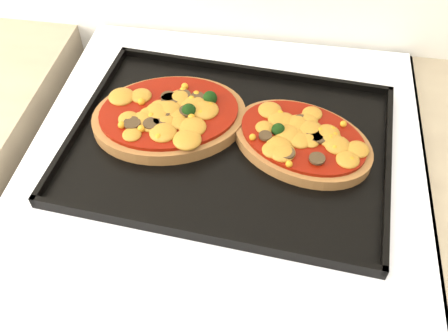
% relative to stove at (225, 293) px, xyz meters
% --- Properties ---
extents(stove, '(0.60, 0.60, 0.91)m').
position_rel_stove_xyz_m(stove, '(0.00, 0.00, 0.00)').
color(stove, white).
rests_on(stove, floor).
extents(baking_tray, '(0.49, 0.38, 0.02)m').
position_rel_stove_xyz_m(baking_tray, '(0.00, 0.01, 0.47)').
color(baking_tray, black).
rests_on(baking_tray, stove).
extents(pizza_left, '(0.27, 0.24, 0.03)m').
position_rel_stove_xyz_m(pizza_left, '(-0.09, 0.04, 0.48)').
color(pizza_left, brown).
rests_on(pizza_left, baking_tray).
extents(pizza_right, '(0.25, 0.22, 0.03)m').
position_rel_stove_xyz_m(pizza_right, '(0.11, 0.02, 0.48)').
color(pizza_right, brown).
rests_on(pizza_right, baking_tray).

